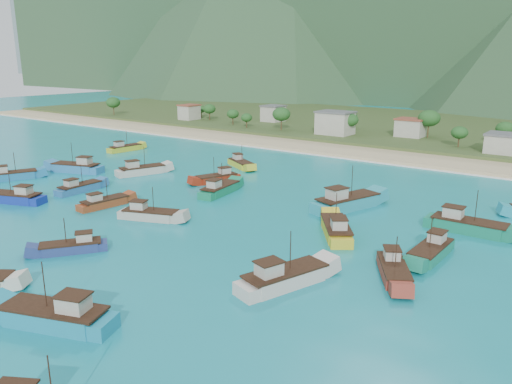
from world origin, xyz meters
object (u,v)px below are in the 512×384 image
Objects in this scene: boat_6 at (141,171)px; boat_32 at (12,176)px; boat_23 at (393,271)px; boat_26 at (241,164)px; boat_5 at (431,252)px; boat_30 at (16,198)px; boat_21 at (284,279)px; boat_10 at (104,203)px; boat_27 at (217,179)px; boat_1 at (150,215)px; boat_13 at (125,149)px; boat_25 at (336,230)px; boat_0 at (467,226)px; boat_3 at (56,317)px; boat_20 at (80,188)px; boat_19 at (347,203)px; boat_9 at (77,168)px; boat_7 at (72,248)px; boat_12 at (220,190)px.

boat_6 is 28.17m from boat_32.
boat_23 is 0.97× the size of boat_26.
boat_5 is 0.89× the size of boat_6.
boat_30 is (-69.36, -10.42, 0.13)m from boat_23.
boat_21 is at bearing 71.29° from boat_26.
boat_27 reaches higher than boat_10.
boat_13 is (-54.43, 39.33, 0.01)m from boat_1.
boat_25 reaches higher than boat_5.
boat_27 is (46.26, -12.51, -0.03)m from boat_13.
boat_13 reaches higher than boat_23.
boat_0 is 93.82m from boat_32.
boat_3 is 100.11m from boat_13.
boat_13 reaches higher than boat_20.
boat_20 is at bearing 7.91° from boat_5.
boat_19 is 1.28× the size of boat_25.
boat_1 is at bearing 16.36° from boat_5.
boat_10 is at bearing 22.17° from boat_32.
boat_1 is at bearing 22.57° from boat_32.
boat_0 is 1.09× the size of boat_32.
boat_30 is at bearing 81.06° from boat_27.
boat_1 is at bearing -95.18° from boat_30.
boat_9 is 1.31× the size of boat_20.
boat_5 is 1.02× the size of boat_26.
boat_9 is 1.30× the size of boat_23.
boat_26 is at bearing 174.21° from boat_19.
boat_0 reaches higher than boat_27.
boat_20 is 12.15m from boat_30.
boat_9 is 1.12× the size of boat_30.
boat_3 is at bearing -140.13° from boat_25.
boat_20 is at bearing 11.87° from boat_26.
boat_7 is at bearing 35.81° from boat_5.
boat_6 is 71.35m from boat_23.
boat_7 is (-40.81, -27.75, -0.15)m from boat_5.
boat_27 is 45.93m from boat_32.
boat_27 is at bearing -56.58° from boat_23.
boat_13 is (-56.86, 55.69, 0.13)m from boat_7.
boat_25 is at bearing -92.25° from boat_30.
boat_7 is (29.60, -38.23, -0.25)m from boat_6.
boat_10 is 53.76m from boat_23.
boat_19 is (24.94, 5.67, 0.31)m from boat_12.
boat_0 is at bearing 87.37° from boat_21.
boat_1 is 1.01× the size of boat_13.
boat_26 reaches higher than boat_20.
boat_1 is at bearing -19.20° from boat_6.
boat_21 is 1.24× the size of boat_23.
boat_23 is (9.41, 10.30, -0.21)m from boat_21.
boat_9 is at bearing 33.62° from boat_3.
boat_27 is (-52.66, 1.90, -0.24)m from boat_0.
boat_7 is 44.46m from boat_27.
boat_30 is (-2.80, -11.82, 0.15)m from boat_20.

